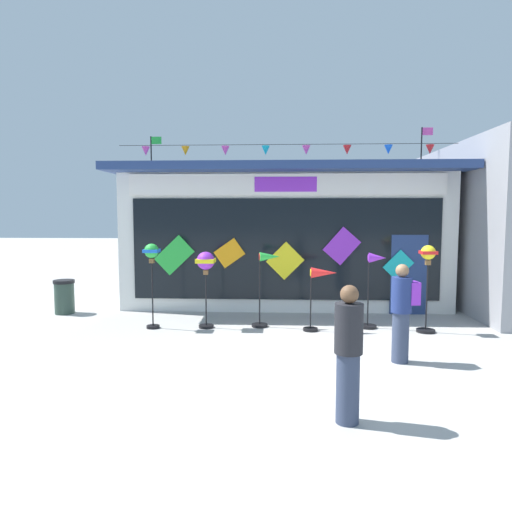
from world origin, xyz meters
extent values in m
plane|color=#ADAAA5|center=(0.00, 0.00, 0.00)|extent=(80.00, 80.00, 0.00)
cube|color=silver|center=(-0.57, 6.36, 1.78)|extent=(8.58, 4.84, 3.56)
cube|color=navy|center=(-0.57, 5.95, 3.66)|extent=(8.98, 5.66, 0.20)
cube|color=white|center=(-0.57, 3.91, 3.25)|extent=(7.89, 0.08, 0.53)
cube|color=purple|center=(-0.57, 3.88, 3.25)|extent=(1.54, 0.04, 0.37)
cube|color=black|center=(-0.57, 3.92, 1.63)|extent=(7.72, 0.06, 2.56)
cube|color=navy|center=(2.52, 3.91, 1.00)|extent=(0.90, 0.07, 2.00)
cube|color=green|center=(-3.38, 3.86, 1.47)|extent=(1.04, 0.03, 1.03)
cube|color=orange|center=(-1.97, 3.86, 1.53)|extent=(0.81, 0.03, 0.77)
cube|color=yellow|center=(-0.57, 3.86, 1.34)|extent=(0.97, 0.03, 0.97)
cube|color=purple|center=(0.84, 3.86, 1.72)|extent=(0.95, 0.03, 0.97)
cube|color=#19B7BC|center=(2.25, 3.86, 1.25)|extent=(0.77, 0.03, 0.78)
cylinder|color=black|center=(-0.57, 3.72, 4.20)|extent=(8.23, 0.01, 0.01)
cone|color=#EA4CA3|center=(-4.02, 3.72, 4.06)|extent=(0.20, 0.20, 0.22)
cone|color=orange|center=(-3.03, 3.72, 4.06)|extent=(0.20, 0.20, 0.22)
cone|color=#EA4CA3|center=(-2.05, 3.72, 4.06)|extent=(0.20, 0.20, 0.22)
cone|color=#19B7BC|center=(-1.06, 3.72, 4.06)|extent=(0.20, 0.20, 0.22)
cone|color=#EA4CA3|center=(-0.07, 3.72, 4.06)|extent=(0.20, 0.20, 0.22)
cone|color=red|center=(0.91, 3.72, 4.06)|extent=(0.20, 0.20, 0.22)
cone|color=blue|center=(1.90, 3.72, 4.06)|extent=(0.20, 0.20, 0.22)
cone|color=red|center=(2.88, 3.72, 4.06)|extent=(0.20, 0.20, 0.22)
cylinder|color=black|center=(-4.61, 6.36, 4.31)|extent=(0.04, 0.04, 1.09)
cube|color=green|center=(-4.45, 6.36, 4.73)|extent=(0.32, 0.02, 0.22)
cylinder|color=black|center=(3.47, 6.36, 4.41)|extent=(0.04, 0.04, 1.29)
cube|color=#EA4CA3|center=(3.63, 6.36, 4.94)|extent=(0.32, 0.02, 0.22)
cylinder|color=black|center=(-3.51, 2.19, 0.03)|extent=(0.29, 0.29, 0.06)
cylinder|color=black|center=(-3.51, 2.19, 0.78)|extent=(0.03, 0.03, 1.56)
sphere|color=green|center=(-3.51, 2.19, 1.71)|extent=(0.32, 0.32, 0.32)
cube|color=blue|center=(-3.51, 2.19, 1.71)|extent=(0.32, 0.32, 0.07)
cube|color=brown|center=(-3.51, 2.19, 1.50)|extent=(0.10, 0.10, 0.10)
cylinder|color=black|center=(-2.33, 2.28, 0.03)|extent=(0.33, 0.33, 0.06)
cylinder|color=black|center=(-2.33, 2.28, 0.65)|extent=(0.03, 0.03, 1.30)
sphere|color=purple|center=(-2.33, 2.28, 1.49)|extent=(0.39, 0.39, 0.39)
cube|color=yellow|center=(-2.33, 2.28, 1.49)|extent=(0.40, 0.40, 0.09)
cube|color=brown|center=(-2.33, 2.28, 1.24)|extent=(0.10, 0.10, 0.10)
cylinder|color=black|center=(-1.15, 2.43, 0.03)|extent=(0.36, 0.36, 0.06)
cylinder|color=black|center=(-1.15, 2.43, 0.79)|extent=(0.03, 0.03, 1.58)
cone|color=green|center=(-0.93, 2.43, 1.58)|extent=(0.48, 0.30, 0.20)
cylinder|color=red|center=(-1.15, 2.43, 1.58)|extent=(0.03, 0.16, 0.16)
cylinder|color=black|center=(-0.04, 2.11, 0.03)|extent=(0.32, 0.32, 0.06)
cylinder|color=black|center=(-0.04, 2.11, 0.63)|extent=(0.03, 0.03, 1.26)
cone|color=red|center=(0.23, 2.11, 1.26)|extent=(0.55, 0.23, 0.23)
cylinder|color=yellow|center=(-0.04, 2.11, 1.26)|extent=(0.03, 0.16, 0.16)
cylinder|color=black|center=(1.24, 2.44, 0.03)|extent=(0.39, 0.39, 0.06)
cylinder|color=black|center=(1.24, 2.44, 0.78)|extent=(0.03, 0.03, 1.56)
cone|color=purple|center=(1.42, 2.44, 1.56)|extent=(0.39, 0.27, 0.23)
cylinder|color=purple|center=(1.24, 2.44, 1.56)|extent=(0.03, 0.16, 0.16)
cylinder|color=black|center=(2.41, 2.11, 0.03)|extent=(0.39, 0.39, 0.06)
cylinder|color=black|center=(2.41, 2.11, 0.78)|extent=(0.03, 0.03, 1.55)
sphere|color=yellow|center=(2.41, 2.11, 1.71)|extent=(0.31, 0.31, 0.31)
cube|color=red|center=(2.41, 2.11, 1.71)|extent=(0.31, 0.31, 0.07)
cube|color=brown|center=(2.41, 2.11, 1.49)|extent=(0.10, 0.10, 0.10)
cylinder|color=#333D56|center=(0.09, -2.32, 0.43)|extent=(0.28, 0.28, 0.86)
cylinder|color=#232328|center=(0.09, -2.32, 1.16)|extent=(0.34, 0.34, 0.60)
sphere|color=brown|center=(0.09, -2.32, 1.57)|extent=(0.22, 0.22, 0.22)
cylinder|color=#333D56|center=(1.33, 0.04, 0.43)|extent=(0.28, 0.28, 0.86)
cylinder|color=navy|center=(1.33, 0.04, 1.16)|extent=(0.34, 0.34, 0.60)
sphere|color=#8C6647|center=(1.33, 0.04, 1.57)|extent=(0.22, 0.22, 0.22)
cube|color=purple|center=(1.53, 0.06, 1.19)|extent=(0.19, 0.28, 0.38)
cylinder|color=#2D4238|center=(-6.15, 3.58, 0.39)|extent=(0.48, 0.48, 0.78)
cylinder|color=black|center=(-6.15, 3.58, 0.82)|extent=(0.52, 0.52, 0.08)
camera|label=1|loc=(-0.76, -7.78, 2.51)|focal=32.60mm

